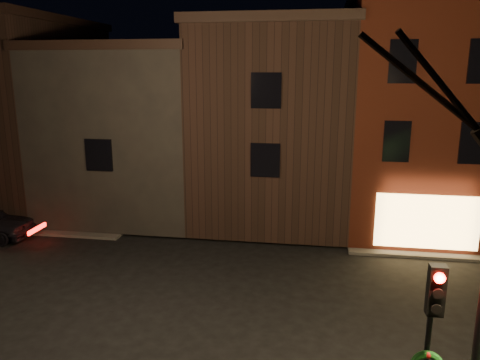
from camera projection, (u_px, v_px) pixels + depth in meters
name	position (u px, v px, depth m)	size (l,w,h in m)	color
ground	(199.00, 305.00, 14.96)	(120.00, 120.00, 0.00)	black
sidewalk_far_left	(17.00, 163.00, 37.28)	(30.00, 30.00, 0.12)	#2D2B28
corner_building	(415.00, 112.00, 21.55)	(6.50, 8.50, 10.50)	#44160C
row_building_a	(276.00, 120.00, 23.69)	(7.30, 10.30, 9.40)	black
row_building_b	(141.00, 127.00, 24.94)	(7.80, 10.30, 8.40)	black
row_building_c	(15.00, 111.00, 25.90)	(7.30, 10.30, 9.90)	black
traffic_signal	(430.00, 336.00, 8.14)	(0.58, 0.38, 4.05)	black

